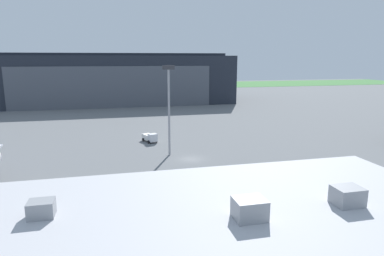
% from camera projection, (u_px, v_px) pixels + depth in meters
% --- Properties ---
extents(ground_plane, '(440.00, 440.00, 0.00)m').
position_uv_depth(ground_plane, '(191.00, 159.00, 66.00)').
color(ground_plane, slate).
extents(grass_field_strip, '(440.00, 56.00, 0.08)m').
position_uv_depth(grass_field_strip, '(133.00, 86.00, 239.52)').
color(grass_field_strip, '#417B3D').
rests_on(grass_field_strip, ground_plane).
extents(maintenance_hangar, '(103.13, 41.50, 21.71)m').
position_uv_depth(maintenance_hangar, '(113.00, 79.00, 151.58)').
color(maintenance_hangar, '#232833').
rests_on(maintenance_hangar, ground_plane).
extents(fuel_bowser, '(3.44, 4.92, 2.19)m').
position_uv_depth(fuel_bowser, '(150.00, 137.00, 79.47)').
color(fuel_bowser, silver).
rests_on(fuel_bowser, ground_plane).
extents(apron_light_mast, '(2.40, 0.50, 18.05)m').
position_uv_depth(apron_light_mast, '(169.00, 103.00, 66.92)').
color(apron_light_mast, '#99999E').
rests_on(apron_light_mast, ground_plane).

